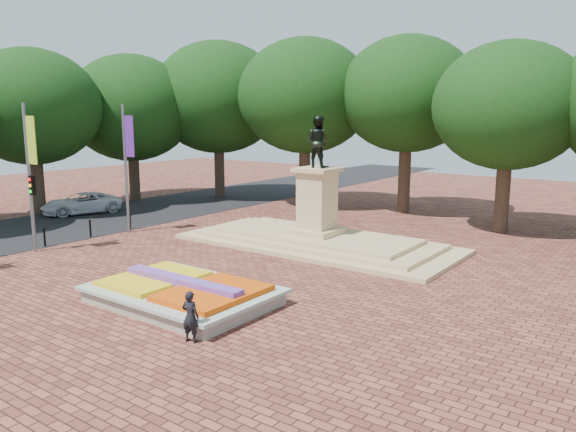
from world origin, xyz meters
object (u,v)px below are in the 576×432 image
Objects in this scene: flower_bed at (183,293)px; pedestrian at (190,317)px; van at (81,203)px; monument at (317,228)px.

flower_bed is 4.13× the size of pedestrian.
van reaches higher than flower_bed.
monument is 12.76m from pedestrian.
pedestrian reaches higher than flower_bed.
monument is at bearing -84.70° from pedestrian.
monument is at bearing 95.87° from flower_bed.
monument is 2.82× the size of van.
flower_bed is 3.48m from pedestrian.
pedestrian is (21.16, -10.62, 0.07)m from van.
pedestrian is (2.66, -2.22, 0.39)m from flower_bed.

